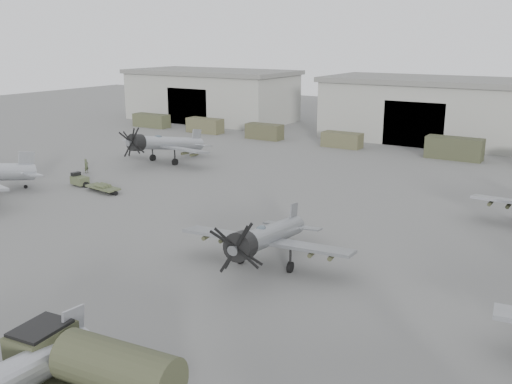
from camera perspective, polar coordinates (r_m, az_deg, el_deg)
ground at (r=32.59m, az=-15.28°, el=-11.04°), size 220.00×220.00×0.00m
hangar_left at (r=101.60m, az=-4.48°, el=9.65°), size 29.00×14.80×8.70m
hangar_center at (r=84.86m, az=16.88°, el=7.96°), size 29.00×14.80×8.70m
support_truck_0 at (r=94.94m, az=-10.42°, el=7.04°), size 6.32×2.20×2.12m
support_truck_1 at (r=88.04m, az=-5.13°, el=6.64°), size 5.76×2.20×2.22m
support_truck_2 at (r=82.13m, az=0.84°, el=6.07°), size 5.34×2.20×2.17m
support_truck_3 at (r=76.70m, az=8.60°, el=5.17°), size 5.26×2.20×1.99m
support_truck_4 at (r=72.23m, az=19.20°, el=4.15°), size 6.60×2.20×2.64m
aircraft_mid_2 at (r=35.64m, az=0.86°, el=-4.58°), size 11.35×10.22×4.51m
aircraft_far_0 at (r=66.81m, az=-9.37°, el=4.80°), size 12.67×11.41×5.04m
fuel_tanker at (r=24.08m, az=-15.71°, el=-16.47°), size 7.87×4.07×2.95m
tug_trailer at (r=57.51m, az=-16.43°, el=0.86°), size 6.58×2.06×1.31m
ground_crew at (r=63.94m, az=-16.60°, el=2.51°), size 0.42×0.60×1.55m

